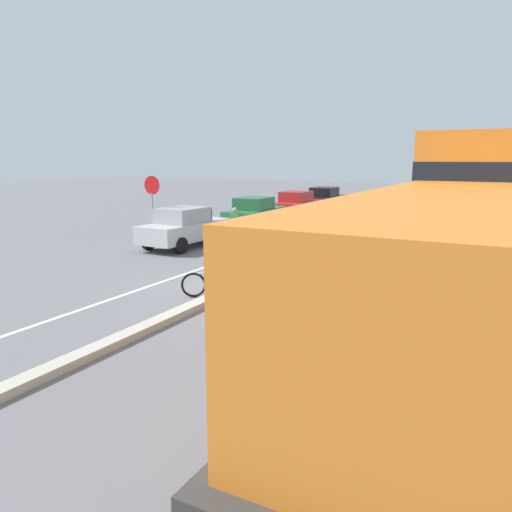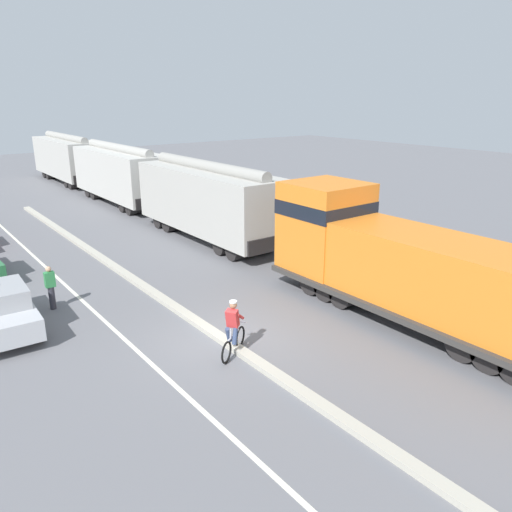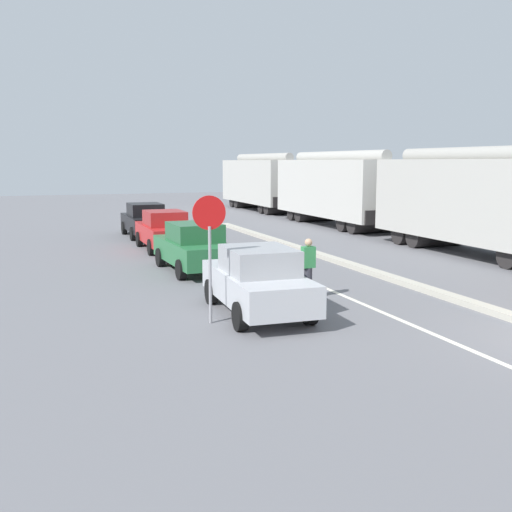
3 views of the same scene
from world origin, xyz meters
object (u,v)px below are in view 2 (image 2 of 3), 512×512
object	(u,v)px
hopper_car_lead	(208,201)
hopper_car_trailing	(68,158)
locomotive	(398,266)
hopper_car_middle	(120,174)
cyclist	(233,330)
parked_car_silver	(2,309)
pedestrian_by_cars	(51,287)

from	to	relation	value
hopper_car_lead	hopper_car_trailing	bearing A→B (deg)	90.00
locomotive	hopper_car_trailing	xyz separation A→B (m)	(0.00, 35.36, 0.28)
hopper_car_middle	cyclist	size ratio (longest dim) A/B	6.18
parked_car_silver	cyclist	size ratio (longest dim) A/B	2.49
locomotive	hopper_car_middle	xyz separation A→B (m)	(0.00, 23.76, 0.28)
hopper_car_lead	hopper_car_middle	xyz separation A→B (m)	(0.00, 11.60, 0.00)
cyclist	pedestrian_by_cars	size ratio (longest dim) A/B	1.06
pedestrian_by_cars	locomotive	bearing A→B (deg)	-39.62
locomotive	parked_car_silver	xyz separation A→B (m)	(-11.22, 6.83, -0.98)
hopper_car_lead	pedestrian_by_cars	bearing A→B (deg)	-155.15
hopper_car_middle	hopper_car_trailing	xyz separation A→B (m)	(0.00, 11.60, 0.00)
hopper_car_middle	pedestrian_by_cars	size ratio (longest dim) A/B	6.54
hopper_car_lead	hopper_car_trailing	distance (m)	23.20
hopper_car_middle	parked_car_silver	distance (m)	20.35
hopper_car_lead	cyclist	size ratio (longest dim) A/B	6.18
hopper_car_lead	cyclist	xyz separation A→B (m)	(-6.14, -11.07, -1.26)
hopper_car_trailing	parked_car_silver	bearing A→B (deg)	-111.46
parked_car_silver	pedestrian_by_cars	xyz separation A→B (m)	(1.80, 0.97, 0.03)
parked_car_silver	pedestrian_by_cars	world-z (taller)	same
cyclist	pedestrian_by_cars	xyz separation A→B (m)	(-3.28, 6.71, 0.03)
hopper_car_lead	parked_car_silver	bearing A→B (deg)	-154.58
locomotive	hopper_car_lead	size ratio (longest dim) A/B	1.10
hopper_car_middle	cyclist	world-z (taller)	hopper_car_middle
cyclist	pedestrian_by_cars	world-z (taller)	cyclist
parked_car_silver	locomotive	bearing A→B (deg)	-31.33
locomotive	pedestrian_by_cars	size ratio (longest dim) A/B	7.17
hopper_car_middle	hopper_car_lead	bearing A→B (deg)	-90.00
locomotive	pedestrian_by_cars	world-z (taller)	locomotive
locomotive	hopper_car_trailing	distance (m)	35.36
parked_car_silver	cyclist	distance (m)	7.67
cyclist	pedestrian_by_cars	bearing A→B (deg)	116.02
hopper_car_middle	hopper_car_trailing	bearing A→B (deg)	90.00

